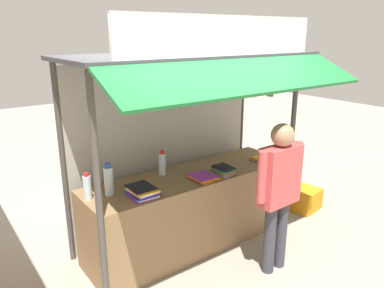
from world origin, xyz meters
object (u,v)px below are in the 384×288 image
at_px(water_bottle_rear_center, 87,187).
at_px(plastic_crate, 302,198).
at_px(magazine_stack_front_left, 142,192).
at_px(vendor_person, 279,185).
at_px(banana_bunch_rightmost, 196,95).
at_px(magazine_stack_mid_left, 223,170).
at_px(water_bottle_center, 162,163).
at_px(magazine_stack_back_right, 203,177).
at_px(banana_bunch_inner_right, 270,89).
at_px(water_bottle_back_left, 109,180).
at_px(magazine_stack_far_right, 264,160).
at_px(banana_bunch_leftmost, 252,90).

distance_m(water_bottle_rear_center, plastic_crate, 3.08).
relative_size(magazine_stack_front_left, vendor_person, 0.20).
bearing_deg(banana_bunch_rightmost, plastic_crate, 7.11).
bearing_deg(magazine_stack_mid_left, water_bottle_center, 144.42).
distance_m(magazine_stack_back_right, banana_bunch_inner_right, 1.17).
bearing_deg(banana_bunch_inner_right, magazine_stack_mid_left, 148.44).
height_order(water_bottle_back_left, banana_bunch_rightmost, banana_bunch_rightmost).
height_order(magazine_stack_mid_left, banana_bunch_rightmost, banana_bunch_rightmost).
height_order(water_bottle_center, magazine_stack_far_right, water_bottle_center).
height_order(magazine_stack_far_right, vendor_person, vendor_person).
bearing_deg(water_bottle_rear_center, water_bottle_back_left, -3.86).
xyz_separation_m(magazine_stack_front_left, magazine_stack_back_right, (0.75, -0.01, -0.03)).
relative_size(magazine_stack_far_right, vendor_person, 0.20).
height_order(magazine_stack_front_left, banana_bunch_rightmost, banana_bunch_rightmost).
bearing_deg(magazine_stack_back_right, plastic_crate, -0.38).
height_order(magazine_stack_front_left, banana_bunch_leftmost, banana_bunch_leftmost).
xyz_separation_m(water_bottle_center, magazine_stack_far_right, (1.23, -0.37, -0.11)).
bearing_deg(banana_bunch_leftmost, water_bottle_center, 136.71).
distance_m(magazine_stack_mid_left, plastic_crate, 1.68).
bearing_deg(water_bottle_rear_center, magazine_stack_far_right, -6.61).
xyz_separation_m(magazine_stack_front_left, magazine_stack_far_right, (1.69, -0.01, -0.03)).
bearing_deg(magazine_stack_far_right, plastic_crate, -0.95).
bearing_deg(magazine_stack_mid_left, banana_bunch_rightmost, -156.41).
xyz_separation_m(water_bottle_back_left, banana_bunch_inner_right, (1.65, -0.50, 0.79)).
xyz_separation_m(magazine_stack_front_left, plastic_crate, (2.51, -0.02, -0.77)).
distance_m(magazine_stack_front_left, magazine_stack_far_right, 1.69).
bearing_deg(water_bottle_center, banana_bunch_rightmost, -91.82).
bearing_deg(water_bottle_back_left, magazine_stack_far_right, -6.91).
height_order(water_bottle_center, magazine_stack_front_left, water_bottle_center).
bearing_deg(banana_bunch_inner_right, water_bottle_center, 146.08).
bearing_deg(plastic_crate, magazine_stack_far_right, 179.05).
bearing_deg(vendor_person, banana_bunch_leftmost, -93.87).
bearing_deg(plastic_crate, magazine_stack_back_right, 179.62).
distance_m(magazine_stack_back_right, banana_bunch_rightmost, 1.04).
bearing_deg(banana_bunch_inner_right, banana_bunch_leftmost, -179.25).
xyz_separation_m(magazine_stack_front_left, magazine_stack_mid_left, (1.01, -0.03, -0.01)).
distance_m(water_bottle_rear_center, magazine_stack_front_left, 0.51).
xyz_separation_m(water_bottle_back_left, banana_bunch_rightmost, (0.67, -0.50, 0.82)).
bearing_deg(water_bottle_center, magazine_stack_front_left, -141.52).
relative_size(magazine_stack_far_right, banana_bunch_leftmost, 1.05).
height_order(banana_bunch_inner_right, vendor_person, banana_bunch_inner_right).
bearing_deg(magazine_stack_mid_left, magazine_stack_far_right, 1.87).
bearing_deg(banana_bunch_rightmost, banana_bunch_leftmost, -0.24).
bearing_deg(magazine_stack_mid_left, magazine_stack_back_right, 175.68).
bearing_deg(banana_bunch_inner_right, banana_bunch_rightmost, -179.97).
distance_m(magazine_stack_mid_left, magazine_stack_back_right, 0.27).
distance_m(water_bottle_rear_center, banana_bunch_leftmost, 1.87).
bearing_deg(vendor_person, water_bottle_back_left, -35.79).
relative_size(magazine_stack_front_left, magazine_stack_far_right, 0.98).
relative_size(banana_bunch_rightmost, banana_bunch_leftmost, 0.91).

